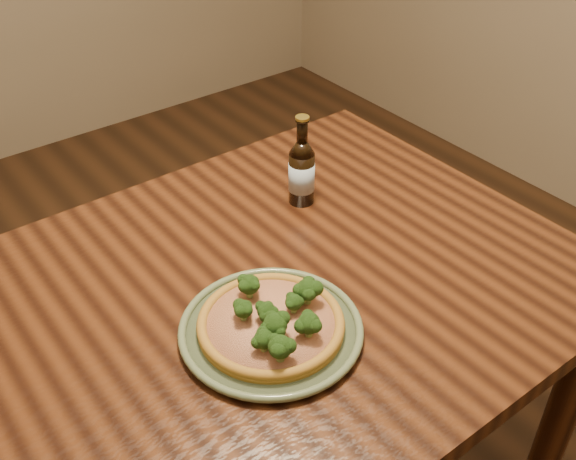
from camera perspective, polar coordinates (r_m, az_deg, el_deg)
table at (r=1.24m, az=-9.95°, el=-11.69°), size 1.60×0.90×0.75m
plate at (r=1.14m, az=-1.45°, el=-8.41°), size 0.31×0.31×0.02m
pizza at (r=1.13m, az=-1.36°, el=-7.83°), size 0.25×0.25×0.07m
beer_bottle at (r=1.42m, az=1.16°, el=4.98°), size 0.06×0.06×0.20m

